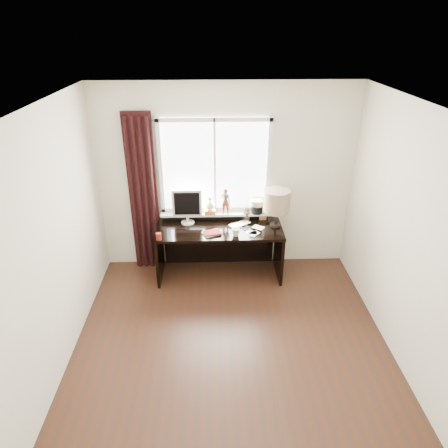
{
  "coord_description": "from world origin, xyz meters",
  "views": [
    {
      "loc": [
        -0.19,
        -3.14,
        3.24
      ],
      "look_at": [
        -0.05,
        1.25,
        1.0
      ],
      "focal_mm": 32.0,
      "sensor_mm": 36.0,
      "label": 1
    }
  ],
  "objects_px": {
    "monitor": "(187,205)",
    "table_lamp": "(277,201)",
    "laptop": "(240,224)",
    "red_cup": "(159,236)",
    "mug": "(236,232)",
    "desk": "(219,240)"
  },
  "relations": [
    {
      "from": "desk",
      "to": "monitor",
      "type": "height_order",
      "value": "monitor"
    },
    {
      "from": "monitor",
      "to": "mug",
      "type": "bearing_deg",
      "value": -30.82
    },
    {
      "from": "laptop",
      "to": "mug",
      "type": "height_order",
      "value": "mug"
    },
    {
      "from": "red_cup",
      "to": "table_lamp",
      "type": "bearing_deg",
      "value": 12.2
    },
    {
      "from": "mug",
      "to": "monitor",
      "type": "bearing_deg",
      "value": 149.18
    },
    {
      "from": "red_cup",
      "to": "table_lamp",
      "type": "distance_m",
      "value": 1.61
    },
    {
      "from": "monitor",
      "to": "table_lamp",
      "type": "xyz_separation_m",
      "value": [
        1.2,
        -0.12,
        0.09
      ]
    },
    {
      "from": "red_cup",
      "to": "monitor",
      "type": "xyz_separation_m",
      "value": [
        0.35,
        0.46,
        0.23
      ]
    },
    {
      "from": "laptop",
      "to": "table_lamp",
      "type": "relative_size",
      "value": 0.58
    },
    {
      "from": "mug",
      "to": "table_lamp",
      "type": "height_order",
      "value": "table_lamp"
    },
    {
      "from": "table_lamp",
      "to": "mug",
      "type": "bearing_deg",
      "value": -155.05
    },
    {
      "from": "red_cup",
      "to": "monitor",
      "type": "height_order",
      "value": "monitor"
    },
    {
      "from": "mug",
      "to": "table_lamp",
      "type": "bearing_deg",
      "value": 24.95
    },
    {
      "from": "desk",
      "to": "table_lamp",
      "type": "relative_size",
      "value": 3.27
    },
    {
      "from": "table_lamp",
      "to": "monitor",
      "type": "bearing_deg",
      "value": 174.09
    },
    {
      "from": "red_cup",
      "to": "monitor",
      "type": "bearing_deg",
      "value": 52.78
    },
    {
      "from": "mug",
      "to": "desk",
      "type": "distance_m",
      "value": 0.49
    },
    {
      "from": "table_lamp",
      "to": "laptop",
      "type": "bearing_deg",
      "value": 175.34
    },
    {
      "from": "monitor",
      "to": "table_lamp",
      "type": "distance_m",
      "value": 1.2
    },
    {
      "from": "monitor",
      "to": "laptop",
      "type": "bearing_deg",
      "value": -6.76
    },
    {
      "from": "desk",
      "to": "table_lamp",
      "type": "xyz_separation_m",
      "value": [
        0.76,
        -0.06,
        0.61
      ]
    },
    {
      "from": "red_cup",
      "to": "monitor",
      "type": "distance_m",
      "value": 0.62
    }
  ]
}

